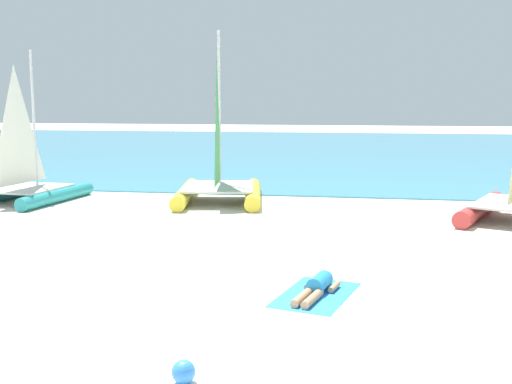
# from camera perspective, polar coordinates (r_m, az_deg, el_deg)

# --- Properties ---
(ground_plane) EXTENTS (120.00, 120.00, 0.00)m
(ground_plane) POSITION_cam_1_polar(r_m,az_deg,el_deg) (18.75, 2.15, -1.71)
(ground_plane) COLOR silver
(ocean_water) EXTENTS (120.00, 40.00, 0.05)m
(ocean_water) POSITION_cam_1_polar(r_m,az_deg,el_deg) (41.24, 6.20, 3.89)
(ocean_water) COLOR teal
(ocean_water) RESTS_ON ground
(sailboat_yellow) EXTENTS (3.33, 4.60, 5.51)m
(sailboat_yellow) POSITION_cam_1_polar(r_m,az_deg,el_deg) (20.22, -3.42, 1.38)
(sailboat_yellow) COLOR yellow
(sailboat_yellow) RESTS_ON ground
(sailboat_teal) EXTENTS (2.81, 4.00, 4.88)m
(sailboat_teal) POSITION_cam_1_polar(r_m,az_deg,el_deg) (21.55, -20.08, 1.07)
(sailboat_teal) COLOR teal
(sailboat_teal) RESTS_ON ground
(towel_right) EXTENTS (1.54, 2.11, 0.01)m
(towel_right) POSITION_cam_1_polar(r_m,az_deg,el_deg) (10.90, 5.48, -9.30)
(towel_right) COLOR #338CD8
(towel_right) RESTS_ON ground
(sunbather_right) EXTENTS (0.77, 1.55, 0.30)m
(sunbather_right) POSITION_cam_1_polar(r_m,az_deg,el_deg) (10.92, 5.60, -8.57)
(sunbather_right) COLOR #268CCC
(sunbather_right) RESTS_ON towel_right
(beach_ball) EXTENTS (0.29, 0.29, 0.29)m
(beach_ball) POSITION_cam_1_polar(r_m,az_deg,el_deg) (7.71, -6.63, -15.98)
(beach_ball) COLOR #337FE5
(beach_ball) RESTS_ON ground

